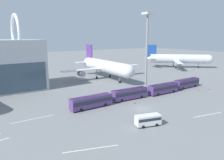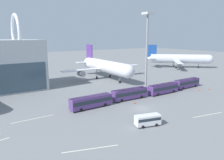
{
  "view_description": "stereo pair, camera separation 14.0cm",
  "coord_description": "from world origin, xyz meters",
  "px_view_note": "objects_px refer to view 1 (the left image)",
  "views": [
    {
      "loc": [
        -38.17,
        -42.26,
        19.31
      ],
      "look_at": [
        3.76,
        20.12,
        4.0
      ],
      "focal_mm": 35.0,
      "sensor_mm": 36.0,
      "label": 1
    },
    {
      "loc": [
        -38.06,
        -42.34,
        19.31
      ],
      "look_at": [
        3.76,
        20.12,
        4.0
      ],
      "focal_mm": 35.0,
      "sensor_mm": 36.0,
      "label": 2
    }
  ],
  "objects_px": {
    "shuttle_bus_2": "(163,88)",
    "shuttle_bus_1": "(130,93)",
    "service_van_foreground": "(148,119)",
    "traffic_cone_2": "(209,89)",
    "airliner_at_gate_far": "(105,66)",
    "floodlight_mast": "(147,39)",
    "traffic_cone_1": "(135,102)",
    "shuttle_bus_3": "(187,83)",
    "shuttle_bus_0": "(91,101)",
    "traffic_cone_0": "(199,90)",
    "airliner_parked_remote": "(177,59)"
  },
  "relations": [
    {
      "from": "shuttle_bus_2",
      "to": "shuttle_bus_1",
      "type": "bearing_deg",
      "value": 175.93
    },
    {
      "from": "service_van_foreground",
      "to": "traffic_cone_2",
      "type": "height_order",
      "value": "service_van_foreground"
    },
    {
      "from": "airliner_at_gate_far",
      "to": "traffic_cone_2",
      "type": "bearing_deg",
      "value": 28.41
    },
    {
      "from": "shuttle_bus_2",
      "to": "floodlight_mast",
      "type": "height_order",
      "value": "floodlight_mast"
    },
    {
      "from": "traffic_cone_2",
      "to": "service_van_foreground",
      "type": "bearing_deg",
      "value": -164.21
    },
    {
      "from": "shuttle_bus_1",
      "to": "traffic_cone_1",
      "type": "bearing_deg",
      "value": -105.84
    },
    {
      "from": "shuttle_bus_3",
      "to": "shuttle_bus_2",
      "type": "bearing_deg",
      "value": -177.17
    },
    {
      "from": "shuttle_bus_0",
      "to": "floodlight_mast",
      "type": "xyz_separation_m",
      "value": [
        27.74,
        8.71,
        16.25
      ]
    },
    {
      "from": "shuttle_bus_3",
      "to": "traffic_cone_2",
      "type": "bearing_deg",
      "value": -57.84
    },
    {
      "from": "shuttle_bus_1",
      "to": "floodlight_mast",
      "type": "relative_size",
      "value": 0.44
    },
    {
      "from": "floodlight_mast",
      "to": "traffic_cone_1",
      "type": "bearing_deg",
      "value": -141.5
    },
    {
      "from": "shuttle_bus_1",
      "to": "traffic_cone_1",
      "type": "relative_size",
      "value": 16.93
    },
    {
      "from": "shuttle_bus_3",
      "to": "traffic_cone_0",
      "type": "height_order",
      "value": "shuttle_bus_3"
    },
    {
      "from": "airliner_at_gate_far",
      "to": "floodlight_mast",
      "type": "relative_size",
      "value": 1.47
    },
    {
      "from": "shuttle_bus_1",
      "to": "traffic_cone_2",
      "type": "distance_m",
      "value": 32.56
    },
    {
      "from": "shuttle_bus_2",
      "to": "floodlight_mast",
      "type": "bearing_deg",
      "value": 88.59
    },
    {
      "from": "shuttle_bus_0",
      "to": "traffic_cone_1",
      "type": "xyz_separation_m",
      "value": [
        12.42,
        -3.47,
        -1.59
      ]
    },
    {
      "from": "service_van_foreground",
      "to": "floodlight_mast",
      "type": "bearing_deg",
      "value": 63.08
    },
    {
      "from": "airliner_parked_remote",
      "to": "shuttle_bus_1",
      "type": "bearing_deg",
      "value": -109.14
    },
    {
      "from": "traffic_cone_2",
      "to": "shuttle_bus_0",
      "type": "bearing_deg",
      "value": 172.8
    },
    {
      "from": "shuttle_bus_3",
      "to": "service_van_foreground",
      "type": "distance_m",
      "value": 40.99
    },
    {
      "from": "shuttle_bus_3",
      "to": "airliner_at_gate_far",
      "type": "bearing_deg",
      "value": 114.68
    },
    {
      "from": "shuttle_bus_3",
      "to": "service_van_foreground",
      "type": "bearing_deg",
      "value": -155.42
    },
    {
      "from": "shuttle_bus_0",
      "to": "traffic_cone_2",
      "type": "xyz_separation_m",
      "value": [
        45.62,
        -5.76,
        -1.59
      ]
    },
    {
      "from": "floodlight_mast",
      "to": "airliner_parked_remote",
      "type": "bearing_deg",
      "value": 29.15
    },
    {
      "from": "service_van_foreground",
      "to": "traffic_cone_0",
      "type": "xyz_separation_m",
      "value": [
        36.56,
        12.75,
        -1.05
      ]
    },
    {
      "from": "service_van_foreground",
      "to": "traffic_cone_2",
      "type": "relative_size",
      "value": 8.37
    },
    {
      "from": "airliner_parked_remote",
      "to": "shuttle_bus_3",
      "type": "distance_m",
      "value": 54.51
    },
    {
      "from": "floodlight_mast",
      "to": "traffic_cone_0",
      "type": "relative_size",
      "value": 33.86
    },
    {
      "from": "floodlight_mast",
      "to": "airliner_at_gate_far",
      "type": "bearing_deg",
      "value": 96.13
    },
    {
      "from": "airliner_at_gate_far",
      "to": "shuttle_bus_3",
      "type": "height_order",
      "value": "airliner_at_gate_far"
    },
    {
      "from": "airliner_parked_remote",
      "to": "shuttle_bus_2",
      "type": "distance_m",
      "value": 65.78
    },
    {
      "from": "shuttle_bus_3",
      "to": "floodlight_mast",
      "type": "bearing_deg",
      "value": 147.8
    },
    {
      "from": "airliner_at_gate_far",
      "to": "service_van_foreground",
      "type": "distance_m",
      "value": 54.88
    },
    {
      "from": "floodlight_mast",
      "to": "traffic_cone_0",
      "type": "xyz_separation_m",
      "value": [
        13.32,
        -13.36,
        -17.79
      ]
    },
    {
      "from": "shuttle_bus_1",
      "to": "shuttle_bus_2",
      "type": "distance_m",
      "value": 13.79
    },
    {
      "from": "shuttle_bus_1",
      "to": "traffic_cone_2",
      "type": "xyz_separation_m",
      "value": [
        31.87,
        -6.44,
        -1.59
      ]
    },
    {
      "from": "shuttle_bus_2",
      "to": "service_van_foreground",
      "type": "xyz_separation_m",
      "value": [
        -23.0,
        -17.06,
        -0.49
      ]
    },
    {
      "from": "airliner_at_gate_far",
      "to": "shuttle_bus_1",
      "type": "xyz_separation_m",
      "value": [
        -11.35,
        -32.63,
        -3.74
      ]
    },
    {
      "from": "airliner_parked_remote",
      "to": "shuttle_bus_0",
      "type": "xyz_separation_m",
      "value": [
        -80.67,
        -38.24,
        -3.48
      ]
    },
    {
      "from": "shuttle_bus_2",
      "to": "service_van_foreground",
      "type": "height_order",
      "value": "shuttle_bus_2"
    },
    {
      "from": "airliner_parked_remote",
      "to": "shuttle_bus_0",
      "type": "distance_m",
      "value": 89.34
    },
    {
      "from": "traffic_cone_0",
      "to": "traffic_cone_2",
      "type": "bearing_deg",
      "value": -13.77
    },
    {
      "from": "service_van_foreground",
      "to": "shuttle_bus_1",
      "type": "bearing_deg",
      "value": 77.65
    },
    {
      "from": "airliner_at_gate_far",
      "to": "traffic_cone_2",
      "type": "distance_m",
      "value": 44.45
    },
    {
      "from": "floodlight_mast",
      "to": "shuttle_bus_3",
      "type": "bearing_deg",
      "value": -30.49
    },
    {
      "from": "shuttle_bus_0",
      "to": "airliner_at_gate_far",
      "type": "bearing_deg",
      "value": 51.57
    },
    {
      "from": "traffic_cone_2",
      "to": "shuttle_bus_1",
      "type": "bearing_deg",
      "value": 168.59
    },
    {
      "from": "airliner_parked_remote",
      "to": "traffic_cone_2",
      "type": "bearing_deg",
      "value": -86.99
    },
    {
      "from": "floodlight_mast",
      "to": "traffic_cone_1",
      "type": "distance_m",
      "value": 26.48
    }
  ]
}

